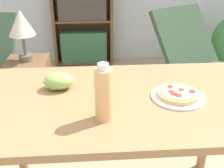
# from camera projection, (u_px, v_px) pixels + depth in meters

# --- Properties ---
(dining_table) EXTENTS (1.34, 0.78, 0.78)m
(dining_table) POSITION_uv_depth(u_px,v_px,m) (121.00, 116.00, 1.37)
(dining_table) COLOR #A37549
(dining_table) RESTS_ON ground_plane
(pizza_on_plate) EXTENTS (0.25, 0.25, 0.04)m
(pizza_on_plate) POSITION_uv_depth(u_px,v_px,m) (178.00, 95.00, 1.31)
(pizza_on_plate) COLOR white
(pizza_on_plate) RESTS_ON dining_table
(grape_bunch) EXTENTS (0.15, 0.12, 0.08)m
(grape_bunch) POSITION_uv_depth(u_px,v_px,m) (58.00, 81.00, 1.38)
(grape_bunch) COLOR #93BC5B
(grape_bunch) RESTS_ON dining_table
(drink_bottle) EXTENTS (0.07, 0.07, 0.24)m
(drink_bottle) POSITION_uv_depth(u_px,v_px,m) (103.00, 94.00, 1.11)
(drink_bottle) COLOR #EFB270
(drink_bottle) RESTS_ON dining_table
(lounge_chair_far) EXTENTS (0.88, 0.97, 0.88)m
(lounge_chair_far) POSITION_uv_depth(u_px,v_px,m) (194.00, 73.00, 2.76)
(lounge_chair_far) COLOR slate
(lounge_chair_far) RESTS_ON ground_plane
(bookshelf) EXTENTS (0.75, 0.24, 1.69)m
(bookshelf) POSITION_uv_depth(u_px,v_px,m) (82.00, 2.00, 3.43)
(bookshelf) COLOR brown
(bookshelf) RESTS_ON ground_plane
(side_table) EXTENTS (0.34, 0.34, 0.57)m
(side_table) POSITION_uv_depth(u_px,v_px,m) (31.00, 91.00, 2.44)
(side_table) COLOR brown
(side_table) RESTS_ON ground_plane
(table_lamp) EXTENTS (0.21, 0.21, 0.41)m
(table_lamp) POSITION_uv_depth(u_px,v_px,m) (21.00, 25.00, 2.18)
(table_lamp) COLOR #665B51
(table_lamp) RESTS_ON side_table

